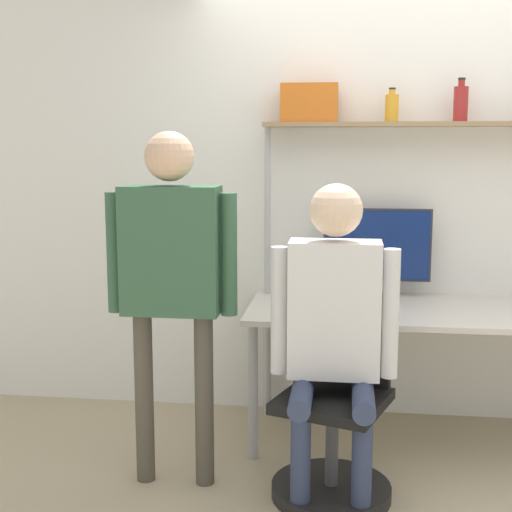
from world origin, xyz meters
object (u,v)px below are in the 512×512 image
cell_phone (391,315)px  person_seated (334,315)px  monitor (377,248)px  office_chair (335,434)px  storage_box (310,103)px  person_standing (171,262)px  bottle_red (461,103)px  laptop (340,301)px  bottle_amber (392,107)px

cell_phone → person_seated: bearing=-118.7°
monitor → office_chair: bearing=-102.8°
monitor → office_chair: monitor is taller
storage_box → office_chair: bearing=-78.8°
person_standing → office_chair: bearing=-1.4°
office_chair → storage_box: (-0.19, 0.94, 1.57)m
monitor → cell_phone: 0.54m
bottle_red → storage_box: bottle_red is taller
office_chair → person_seated: (-0.01, -0.04, 0.58)m
monitor → person_seated: (-0.23, -0.97, -0.17)m
person_seated → monitor: bearing=76.9°
office_chair → monitor: bearing=77.2°
person_seated → person_standing: 0.79m
storage_box → person_seated: bearing=-80.0°
person_seated → bottle_red: size_ratio=6.15×
cell_phone → bottle_red: bottle_red is taller
monitor → person_standing: 1.34m
laptop → person_seated: person_seated is taller
person_seated → cell_phone: bearing=61.3°
person_seated → person_standing: person_standing is taller
office_chair → person_seated: person_seated is taller
monitor → laptop: (-0.21, -0.44, -0.22)m
cell_phone → person_standing: bearing=-156.3°
monitor → bottle_amber: bottle_amber is taller
monitor → bottle_amber: size_ratio=3.28×
laptop → office_chair: laptop is taller
office_chair → person_standing: 1.11m
person_standing → monitor: bearing=42.7°
person_seated → storage_box: (-0.17, 0.98, 0.99)m
storage_box → laptop: bearing=-66.7°
monitor → storage_box: (-0.40, 0.01, 0.82)m
laptop → cell_phone: laptop is taller
laptop → cell_phone: (0.26, -0.01, -0.06)m
monitor → person_standing: bearing=-137.3°
bottle_red → storage_box: size_ratio=0.75×
laptop → person_seated: size_ratio=0.20×
person_seated → bottle_amber: bearing=73.7°
person_standing → bottle_red: (1.42, 0.92, 0.77)m
cell_phone → office_chair: bearing=-119.6°
person_standing → person_seated: bearing=-4.6°
cell_phone → office_chair: 0.72m
cell_phone → storage_box: size_ratio=0.47×
monitor → bottle_red: (0.44, 0.01, 0.82)m
person_standing → bottle_amber: bearing=41.3°
person_standing → bottle_red: bottle_red is taller
bottle_red → bottle_amber: 0.37m
bottle_amber → storage_box: storage_box is taller
laptop → bottle_red: size_ratio=1.23×
laptop → office_chair: 0.72m
office_chair → bottle_red: (0.65, 0.94, 1.56)m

